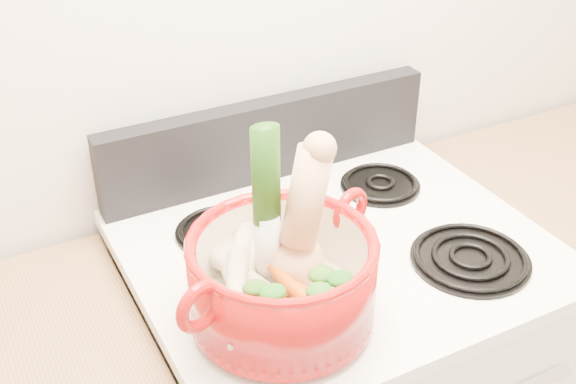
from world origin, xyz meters
TOP-DOWN VIEW (x-y plane):
  - wall_back at (0.00, 1.75)m, footprint 3.50×0.02m
  - cooktop at (0.00, 1.40)m, footprint 0.78×0.67m
  - control_backsplash at (0.00, 1.70)m, footprint 0.76×0.05m
  - burner_front_left at (-0.19, 1.24)m, footprint 0.22×0.22m
  - burner_front_right at (0.19, 1.24)m, footprint 0.22×0.22m
  - burner_back_left at (-0.19, 1.54)m, footprint 0.17×0.17m
  - burner_back_right at (0.19, 1.54)m, footprint 0.17×0.17m
  - dutch_oven at (-0.20, 1.25)m, footprint 0.38×0.38m
  - pot_handle_left at (-0.36, 1.20)m, footprint 0.09×0.05m
  - pot_handle_right at (-0.04, 1.31)m, footprint 0.09×0.05m
  - squash at (-0.16, 1.28)m, footprint 0.19×0.16m
  - leek at (-0.20, 1.30)m, footprint 0.05×0.05m
  - ginger at (-0.17, 1.36)m, footprint 0.10×0.09m
  - parsnip_0 at (-0.26, 1.28)m, footprint 0.10×0.25m
  - parsnip_1 at (-0.26, 1.29)m, footprint 0.19×0.17m
  - parsnip_2 at (-0.23, 1.29)m, footprint 0.11×0.17m
  - parsnip_3 at (-0.28, 1.26)m, footprint 0.13×0.19m
  - parsnip_4 at (-0.24, 1.33)m, footprint 0.16×0.21m
  - carrot_0 at (-0.21, 1.19)m, footprint 0.04×0.16m
  - carrot_1 at (-0.27, 1.22)m, footprint 0.04×0.15m
  - carrot_2 at (-0.17, 1.22)m, footprint 0.05×0.17m
  - carrot_3 at (-0.23, 1.21)m, footprint 0.12×0.10m
  - carrot_4 at (-0.20, 1.24)m, footprint 0.06×0.17m

SIDE VIEW (x-z plane):
  - cooktop at x=0.00m, z-range 0.92..0.95m
  - burner_front_left at x=-0.19m, z-range 0.95..0.97m
  - burner_front_right at x=0.19m, z-range 0.95..0.97m
  - burner_back_left at x=-0.19m, z-range 0.95..0.97m
  - burner_back_right at x=0.19m, z-range 0.95..0.97m
  - carrot_0 at x=-0.21m, z-range 1.00..1.04m
  - ginger at x=-0.17m, z-range 1.00..1.05m
  - carrot_1 at x=-0.27m, z-range 1.00..1.05m
  - parsnip_0 at x=-0.26m, z-range 0.99..1.06m
  - carrot_2 at x=-0.17m, z-range 1.00..1.05m
  - parsnip_1 at x=-0.26m, z-range 1.00..1.06m
  - parsnip_2 at x=-0.23m, z-range 1.01..1.06m
  - carrot_3 at x=-0.23m, z-range 1.02..1.05m
  - parsnip_3 at x=-0.28m, z-range 1.01..1.07m
  - control_backsplash at x=0.00m, z-range 0.95..1.13m
  - dutch_oven at x=-0.20m, z-range 0.97..1.12m
  - carrot_4 at x=-0.20m, z-range 1.02..1.07m
  - parsnip_4 at x=-0.24m, z-range 1.02..1.08m
  - pot_handle_left at x=-0.36m, z-range 1.05..1.14m
  - pot_handle_right at x=-0.04m, z-range 1.05..1.14m
  - squash at x=-0.16m, z-range 0.99..1.26m
  - leek at x=-0.20m, z-range 1.00..1.30m
  - wall_back at x=0.00m, z-range 0.00..2.60m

